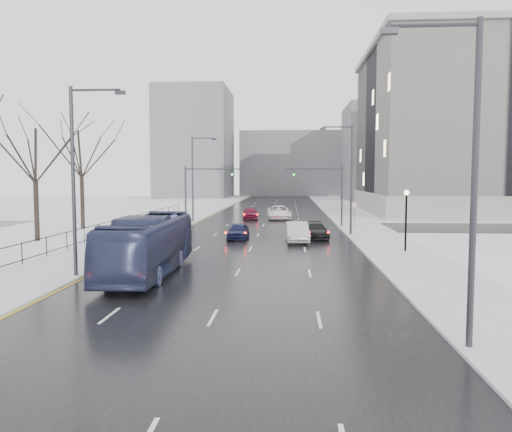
% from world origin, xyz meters
% --- Properties ---
extents(road, '(16.00, 150.00, 0.04)m').
position_xyz_m(road, '(0.00, 60.00, 0.02)').
color(road, black).
rests_on(road, ground).
extents(cross_road, '(130.00, 10.00, 0.04)m').
position_xyz_m(cross_road, '(0.00, 48.00, 0.02)').
color(cross_road, black).
rests_on(cross_road, ground).
extents(sidewalk_left, '(5.00, 150.00, 0.16)m').
position_xyz_m(sidewalk_left, '(-10.50, 60.00, 0.08)').
color(sidewalk_left, silver).
rests_on(sidewalk_left, ground).
extents(sidewalk_right, '(5.00, 150.00, 0.16)m').
position_xyz_m(sidewalk_right, '(10.50, 60.00, 0.08)').
color(sidewalk_right, silver).
rests_on(sidewalk_right, ground).
extents(park_strip, '(14.00, 150.00, 0.12)m').
position_xyz_m(park_strip, '(-20.00, 60.00, 0.06)').
color(park_strip, white).
rests_on(park_strip, ground).
extents(tree_park_d, '(8.75, 8.75, 12.50)m').
position_xyz_m(tree_park_d, '(-17.80, 34.00, 0.00)').
color(tree_park_d, black).
rests_on(tree_park_d, ground).
extents(tree_park_e, '(9.45, 9.45, 13.50)m').
position_xyz_m(tree_park_e, '(-18.20, 44.00, 0.00)').
color(tree_park_e, black).
rests_on(tree_park_e, ground).
extents(iron_fence, '(0.06, 70.00, 1.30)m').
position_xyz_m(iron_fence, '(-13.00, 30.00, 0.91)').
color(iron_fence, black).
rests_on(iron_fence, sidewalk_left).
extents(streetlight_r_near, '(2.95, 0.25, 10.00)m').
position_xyz_m(streetlight_r_near, '(8.17, 10.00, 5.62)').
color(streetlight_r_near, '#2D2D33').
rests_on(streetlight_r_near, ground).
extents(streetlight_r_mid, '(2.95, 0.25, 10.00)m').
position_xyz_m(streetlight_r_mid, '(8.17, 40.00, 5.62)').
color(streetlight_r_mid, '#2D2D33').
rests_on(streetlight_r_mid, ground).
extents(streetlight_l_near, '(2.95, 0.25, 10.00)m').
position_xyz_m(streetlight_l_near, '(-8.17, 20.00, 5.62)').
color(streetlight_l_near, '#2D2D33').
rests_on(streetlight_l_near, ground).
extents(streetlight_l_far, '(2.95, 0.25, 10.00)m').
position_xyz_m(streetlight_l_far, '(-8.17, 52.00, 5.62)').
color(streetlight_l_far, '#2D2D33').
rests_on(streetlight_l_far, ground).
extents(lamppost_r_mid, '(0.36, 0.36, 4.28)m').
position_xyz_m(lamppost_r_mid, '(11.00, 30.00, 2.94)').
color(lamppost_r_mid, black).
rests_on(lamppost_r_mid, sidewalk_right).
extents(mast_signal_right, '(6.10, 0.33, 6.50)m').
position_xyz_m(mast_signal_right, '(7.33, 48.00, 4.11)').
color(mast_signal_right, '#2D2D33').
rests_on(mast_signal_right, ground).
extents(mast_signal_left, '(6.10, 0.33, 6.50)m').
position_xyz_m(mast_signal_left, '(-7.33, 48.00, 4.11)').
color(mast_signal_left, '#2D2D33').
rests_on(mast_signal_left, ground).
extents(no_uturn_sign, '(0.60, 0.06, 2.70)m').
position_xyz_m(no_uturn_sign, '(9.20, 44.00, 2.30)').
color(no_uturn_sign, '#2D2D33').
rests_on(no_uturn_sign, sidewalk_right).
extents(civic_building, '(41.00, 31.00, 24.80)m').
position_xyz_m(civic_building, '(35.00, 72.00, 11.21)').
color(civic_building, gray).
rests_on(civic_building, ground).
extents(bldg_far_right, '(24.00, 20.00, 22.00)m').
position_xyz_m(bldg_far_right, '(28.00, 115.00, 11.00)').
color(bldg_far_right, slate).
rests_on(bldg_far_right, ground).
extents(bldg_far_left, '(18.00, 22.00, 28.00)m').
position_xyz_m(bldg_far_left, '(-22.00, 125.00, 14.00)').
color(bldg_far_left, slate).
rests_on(bldg_far_left, ground).
extents(bldg_far_center, '(30.00, 18.00, 18.00)m').
position_xyz_m(bldg_far_center, '(4.00, 140.00, 9.00)').
color(bldg_far_center, slate).
rests_on(bldg_far_center, ground).
extents(bus, '(2.95, 11.61, 3.22)m').
position_xyz_m(bus, '(-4.80, 21.24, 1.65)').
color(bus, navy).
rests_on(bus, road).
extents(sedan_center_near, '(1.73, 4.13, 1.39)m').
position_xyz_m(sedan_center_near, '(-1.50, 36.86, 0.74)').
color(sedan_center_near, '#13173B').
rests_on(sedan_center_near, road).
extents(sedan_right_near, '(1.98, 5.07, 1.65)m').
position_xyz_m(sedan_right_near, '(3.50, 35.22, 0.86)').
color(sedan_right_near, '#B5B4BA').
rests_on(sedan_right_near, road).
extents(sedan_right_cross, '(3.36, 6.29, 1.68)m').
position_xyz_m(sedan_right_cross, '(1.52, 57.22, 0.88)').
color(sedan_right_cross, white).
rests_on(sedan_right_cross, road).
extents(sedan_right_far, '(2.30, 4.84, 1.36)m').
position_xyz_m(sedan_right_far, '(5.13, 37.73, 0.72)').
color(sedan_right_far, black).
rests_on(sedan_right_far, road).
extents(sedan_center_far, '(2.31, 4.70, 1.54)m').
position_xyz_m(sedan_center_far, '(-2.09, 56.95, 0.81)').
color(sedan_center_far, maroon).
rests_on(sedan_center_far, road).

